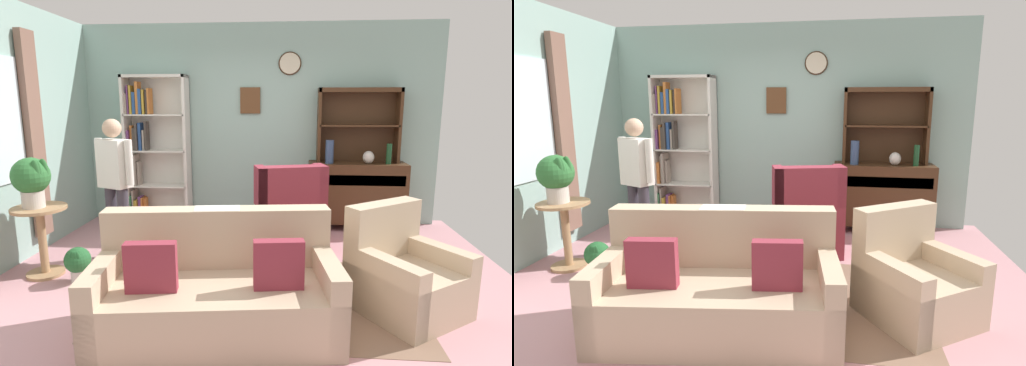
% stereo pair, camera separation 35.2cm
% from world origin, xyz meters
% --- Properties ---
extents(ground_plane, '(5.40, 4.60, 0.02)m').
position_xyz_m(ground_plane, '(0.00, 0.00, -0.01)').
color(ground_plane, '#C68C93').
extents(wall_back, '(5.00, 0.09, 2.80)m').
position_xyz_m(wall_back, '(0.00, 2.13, 1.41)').
color(wall_back, '#93B7AD').
rests_on(wall_back, ground_plane).
extents(area_rug, '(2.68, 1.71, 0.01)m').
position_xyz_m(area_rug, '(0.20, -0.30, 0.00)').
color(area_rug, '#846651').
rests_on(area_rug, ground_plane).
extents(bookshelf, '(0.90, 0.30, 2.10)m').
position_xyz_m(bookshelf, '(-1.53, 1.94, 1.06)').
color(bookshelf, silver).
rests_on(bookshelf, ground_plane).
extents(sideboard, '(1.30, 0.45, 0.92)m').
position_xyz_m(sideboard, '(1.36, 1.86, 0.51)').
color(sideboard, '#422816').
rests_on(sideboard, ground_plane).
extents(sideboard_hutch, '(1.10, 0.26, 1.00)m').
position_xyz_m(sideboard_hutch, '(1.36, 1.97, 1.56)').
color(sideboard_hutch, '#422816').
rests_on(sideboard_hutch, sideboard).
extents(vase_tall, '(0.11, 0.11, 0.31)m').
position_xyz_m(vase_tall, '(0.97, 1.78, 1.08)').
color(vase_tall, '#33476B').
rests_on(vase_tall, sideboard).
extents(vase_round, '(0.15, 0.15, 0.17)m').
position_xyz_m(vase_round, '(1.49, 1.79, 1.01)').
color(vase_round, beige).
rests_on(vase_round, sideboard).
extents(bottle_wine, '(0.07, 0.07, 0.27)m').
position_xyz_m(bottle_wine, '(1.75, 1.77, 1.06)').
color(bottle_wine, '#194223').
rests_on(bottle_wine, sideboard).
extents(couch_floral, '(1.90, 1.08, 0.90)m').
position_xyz_m(couch_floral, '(-0.11, -0.88, 0.31)').
color(couch_floral, '#C6AD8E').
rests_on(couch_floral, ground_plane).
extents(armchair_floral, '(1.06, 1.07, 0.88)m').
position_xyz_m(armchair_floral, '(1.40, -0.44, 0.29)').
color(armchair_floral, '#C6AD8E').
rests_on(armchair_floral, ground_plane).
extents(wingback_chair, '(0.96, 0.98, 1.05)m').
position_xyz_m(wingback_chair, '(0.40, 0.86, 0.38)').
color(wingback_chair, maroon).
rests_on(wingback_chair, ground_plane).
extents(plant_stand, '(0.52, 0.52, 0.71)m').
position_xyz_m(plant_stand, '(-2.04, -0.00, 0.44)').
color(plant_stand, '#A87F56').
rests_on(plant_stand, ground_plane).
extents(potted_plant_large, '(0.36, 0.36, 0.50)m').
position_xyz_m(potted_plant_large, '(-2.07, -0.02, 1.01)').
color(potted_plant_large, beige).
rests_on(potted_plant_large, plant_stand).
extents(potted_plant_small, '(0.25, 0.25, 0.35)m').
position_xyz_m(potted_plant_small, '(-1.62, -0.14, 0.20)').
color(potted_plant_small, beige).
rests_on(potted_plant_small, ground_plane).
extents(person_reading, '(0.51, 0.32, 1.56)m').
position_xyz_m(person_reading, '(-1.47, 0.50, 0.91)').
color(person_reading, '#38333D').
rests_on(person_reading, ground_plane).
extents(coffee_table, '(0.80, 0.50, 0.42)m').
position_xyz_m(coffee_table, '(-0.19, -0.18, 0.35)').
color(coffee_table, '#422816').
rests_on(coffee_table, ground_plane).
extents(book_stack, '(0.21, 0.14, 0.10)m').
position_xyz_m(book_stack, '(-0.27, -0.13, 0.46)').
color(book_stack, '#CC7233').
rests_on(book_stack, coffee_table).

